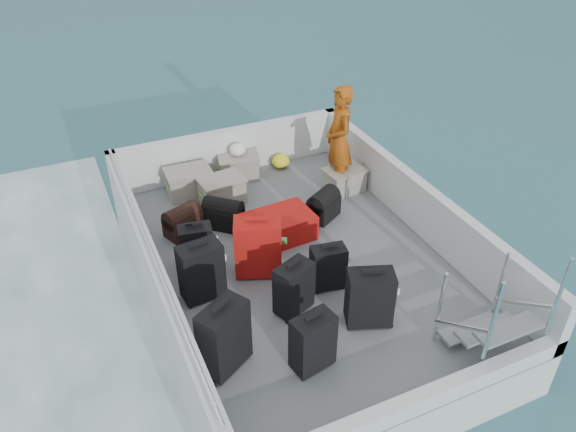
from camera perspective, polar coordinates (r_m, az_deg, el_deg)
name	(u,v)px	position (r m, az deg, el deg)	size (l,w,h in m)	color
ground	(296,297)	(7.35, 0.84, -8.19)	(160.00, 160.00, 0.00)	#174452
ferry_hull	(296,279)	(7.15, 0.86, -6.42)	(3.60, 5.00, 0.60)	silver
deck	(297,260)	(6.95, 0.88, -4.48)	(3.30, 4.70, 0.02)	slate
deck_fittings	(335,242)	(6.62, 4.81, -2.69)	(3.60, 5.00, 0.90)	silver
suitcase_0	(224,338)	(5.49, -6.49, -12.23)	(0.49, 0.28, 0.76)	black
suitcase_1	(202,272)	(6.28, -8.78, -5.64)	(0.47, 0.27, 0.71)	black
suitcase_2	(196,247)	(6.77, -9.28, -3.10)	(0.39, 0.23, 0.57)	black
suitcase_3	(313,343)	(5.50, 2.54, -12.76)	(0.41, 0.24, 0.63)	black
suitcase_4	(294,289)	(6.07, 0.59, -7.40)	(0.42, 0.25, 0.62)	black
suitcase_5	(258,248)	(6.53, -3.07, -3.23)	(0.54, 0.32, 0.74)	#B8170E
suitcase_6	(370,299)	(5.98, 8.29, -8.31)	(0.48, 0.28, 0.66)	black
suitcase_7	(328,268)	(6.40, 4.08, -5.28)	(0.39, 0.22, 0.55)	black
suitcase_8	(279,227)	(7.21, -0.96, -1.08)	(0.57, 0.87, 0.34)	#B8170E
duffel_0	(183,223)	(7.41, -10.59, -0.75)	(0.46, 0.30, 0.32)	black
duffel_1	(224,216)	(7.47, -6.57, 0.00)	(0.50, 0.30, 0.32)	black
duffel_2	(323,207)	(7.62, 3.61, 0.90)	(0.44, 0.30, 0.32)	black
crate_0	(189,183)	(8.22, -10.03, 3.32)	(0.61, 0.42, 0.37)	gray
crate_1	(222,191)	(7.97, -6.72, 2.51)	(0.58, 0.40, 0.35)	gray
crate_2	(239,167)	(8.57, -5.04, 5.01)	(0.57, 0.39, 0.34)	gray
crate_3	(344,181)	(8.23, 5.73, 3.57)	(0.54, 0.37, 0.33)	gray
yellow_bag	(281,161)	(8.82, -0.74, 5.59)	(0.28, 0.26, 0.22)	yellow
white_bag	(238,151)	(8.45, -5.13, 6.55)	(0.24, 0.24, 0.18)	white
passenger	(339,140)	(7.98, 5.18, 7.70)	(0.58, 0.38, 1.58)	orange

